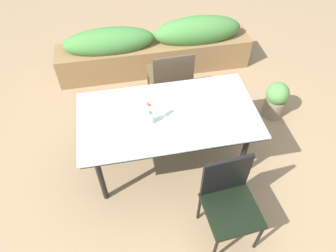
# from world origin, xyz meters

# --- Properties ---
(ground_plane) EXTENTS (12.00, 12.00, 0.00)m
(ground_plane) POSITION_xyz_m (0.00, 0.00, 0.00)
(ground_plane) COLOR #9E7F5B
(dining_table) EXTENTS (1.69, 0.90, 0.77)m
(dining_table) POSITION_xyz_m (-0.08, -0.01, 0.70)
(dining_table) COLOR #B2C6C1
(dining_table) RESTS_ON ground
(chair_far_side) EXTENTS (0.50, 0.50, 0.92)m
(chair_far_side) POSITION_xyz_m (0.11, 0.81, 0.54)
(chair_far_side) COLOR brown
(chair_far_side) RESTS_ON ground
(chair_near_right) EXTENTS (0.48, 0.48, 0.88)m
(chair_near_right) POSITION_xyz_m (0.29, -0.83, 0.50)
(chair_near_right) COLOR black
(chair_near_right) RESTS_ON ground
(flower_vase) EXTENTS (0.07, 0.06, 0.26)m
(flower_vase) POSITION_xyz_m (-0.25, -0.08, 0.88)
(flower_vase) COLOR silver
(flower_vase) RESTS_ON dining_table
(planter_box) EXTENTS (2.68, 0.45, 0.76)m
(planter_box) POSITION_xyz_m (0.06, 1.66, 0.35)
(planter_box) COLOR olive
(planter_box) RESTS_ON ground
(potted_plant) EXTENTS (0.27, 0.27, 0.49)m
(potted_plant) POSITION_xyz_m (1.35, 0.47, 0.25)
(potted_plant) COLOR gray
(potted_plant) RESTS_ON ground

